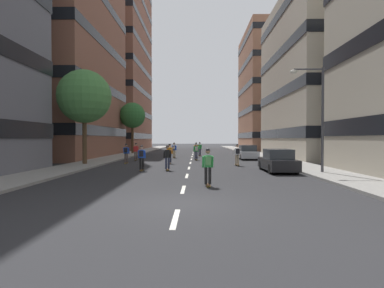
% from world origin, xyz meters
% --- Properties ---
extents(ground_plane, '(184.71, 184.71, 0.00)m').
position_xyz_m(ground_plane, '(0.00, 30.79, 0.00)').
color(ground_plane, '#28282B').
extents(sidewalk_left, '(3.07, 84.66, 0.14)m').
position_xyz_m(sidewalk_left, '(-8.74, 34.63, 0.07)').
color(sidewalk_left, gray).
rests_on(sidewalk_left, ground_plane).
extents(sidewalk_right, '(3.07, 84.66, 0.14)m').
position_xyz_m(sidewalk_right, '(8.74, 34.63, 0.07)').
color(sidewalk_right, gray).
rests_on(sidewalk_right, ground_plane).
extents(lane_markings, '(0.16, 72.20, 0.01)m').
position_xyz_m(lane_markings, '(0.00, 33.00, 0.00)').
color(lane_markings, silver).
rests_on(lane_markings, ground_plane).
extents(building_left_mid, '(13.78, 19.97, 35.93)m').
position_xyz_m(building_left_mid, '(-17.11, 27.14, 18.06)').
color(building_left_mid, brown).
rests_on(building_left_mid, ground_plane).
extents(building_left_far, '(13.78, 22.30, 36.06)m').
position_xyz_m(building_left_far, '(-17.11, 53.79, 18.12)').
color(building_left_far, brown).
rests_on(building_left_far, ground_plane).
extents(building_right_mid, '(13.78, 19.78, 18.75)m').
position_xyz_m(building_right_mid, '(17.11, 27.14, 9.46)').
color(building_right_mid, '#BCB29E').
rests_on(building_right_mid, ground_plane).
extents(building_right_far, '(13.78, 19.19, 23.77)m').
position_xyz_m(building_right_far, '(17.11, 53.79, 11.98)').
color(building_right_far, '#9E6B51').
rests_on(building_right_far, ground_plane).
extents(parked_car_near, '(1.82, 4.40, 1.52)m').
position_xyz_m(parked_car_near, '(6.01, 10.39, 0.70)').
color(parked_car_near, black).
rests_on(parked_car_near, ground_plane).
extents(parked_car_mid, '(1.82, 4.40, 1.52)m').
position_xyz_m(parked_car_mid, '(6.01, 23.07, 0.70)').
color(parked_car_mid, '#B2B7BF').
rests_on(parked_car_mid, ground_plane).
extents(street_tree_near, '(4.41, 4.41, 7.78)m').
position_xyz_m(street_tree_near, '(-8.74, 15.28, 5.70)').
color(street_tree_near, '#4C3823').
rests_on(street_tree_near, sidewalk_left).
extents(street_tree_mid, '(3.69, 3.69, 7.29)m').
position_xyz_m(street_tree_mid, '(-8.74, 34.69, 5.55)').
color(street_tree_mid, '#4C3823').
rests_on(street_tree_mid, sidewalk_left).
extents(streetlamp_right, '(2.13, 0.30, 6.50)m').
position_xyz_m(streetlamp_right, '(8.07, 9.03, 4.14)').
color(streetlamp_right, '#3F3F44').
rests_on(streetlamp_right, sidewalk_right).
extents(skater_0, '(0.54, 0.91, 1.78)m').
position_xyz_m(skater_0, '(-5.71, 17.19, 1.02)').
color(skater_0, brown).
rests_on(skater_0, ground_plane).
extents(skater_1, '(0.54, 0.91, 1.78)m').
position_xyz_m(skater_1, '(-1.82, 17.11, 0.98)').
color(skater_1, brown).
rests_on(skater_1, ground_plane).
extents(skater_2, '(0.53, 0.90, 1.78)m').
position_xyz_m(skater_2, '(-3.20, 10.81, 1.02)').
color(skater_2, brown).
rests_on(skater_2, ground_plane).
extents(skater_3, '(0.57, 0.92, 1.78)m').
position_xyz_m(skater_3, '(0.51, 21.55, 1.02)').
color(skater_3, brown).
rests_on(skater_3, ground_plane).
extents(skater_4, '(0.56, 0.92, 1.78)m').
position_xyz_m(skater_4, '(-2.03, 25.35, 1.02)').
color(skater_4, brown).
rests_on(skater_4, ground_plane).
extents(skater_5, '(0.54, 0.91, 1.78)m').
position_xyz_m(skater_5, '(1.11, 3.93, 1.02)').
color(skater_5, brown).
rests_on(skater_5, ground_plane).
extents(skater_6, '(0.56, 0.92, 1.78)m').
position_xyz_m(skater_6, '(-1.46, 11.18, 0.98)').
color(skater_6, brown).
rests_on(skater_6, ground_plane).
extents(skater_7, '(0.57, 0.92, 1.78)m').
position_xyz_m(skater_7, '(0.49, 26.39, 1.02)').
color(skater_7, brown).
rests_on(skater_7, ground_plane).
extents(skater_8, '(0.54, 0.91, 1.78)m').
position_xyz_m(skater_8, '(-5.62, 21.23, 0.98)').
color(skater_8, brown).
rests_on(skater_8, ground_plane).
extents(skater_9, '(0.56, 0.92, 1.78)m').
position_xyz_m(skater_9, '(0.95, 29.39, 0.98)').
color(skater_9, brown).
rests_on(skater_9, ground_plane).
extents(skater_10, '(0.56, 0.92, 1.78)m').
position_xyz_m(skater_10, '(3.88, 14.94, 1.02)').
color(skater_10, brown).
rests_on(skater_10, ground_plane).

